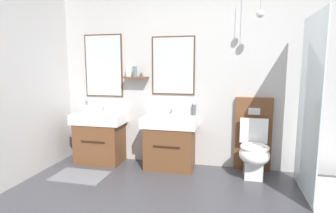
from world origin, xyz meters
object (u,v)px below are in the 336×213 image
toothbrush_cup (87,108)px  vanity_sink_right (170,141)px  toilet (253,147)px  shower_tray (334,160)px  soap_dispenser (194,110)px  vanity_sink_left (100,137)px

toothbrush_cup → vanity_sink_right: bearing=-6.6°
toilet → shower_tray: bearing=-28.6°
vanity_sink_right → shower_tray: bearing=-13.0°
vanity_sink_right → soap_dispenser: soap_dispenser is taller
vanity_sink_left → toothbrush_cup: toothbrush_cup is taller
vanity_sink_left → toilet: toilet is taller
soap_dispenser → shower_tray: 1.76m
toilet → toothbrush_cup: toilet is taller
toilet → shower_tray: shower_tray is taller
toothbrush_cup → soap_dispenser: (1.66, 0.01, 0.03)m
toilet → soap_dispenser: toilet is taller
shower_tray → toothbrush_cup: bearing=169.6°
soap_dispenser → shower_tray: shower_tray is taller
toothbrush_cup → soap_dispenser: 1.66m
vanity_sink_left → toothbrush_cup: bearing=152.0°
vanity_sink_left → soap_dispenser: soap_dispenser is taller
shower_tray → toilet: bearing=151.4°
vanity_sink_left → shower_tray: bearing=-8.4°
vanity_sink_left → toothbrush_cup: 0.52m
toilet → toothbrush_cup: size_ratio=5.21×
vanity_sink_left → vanity_sink_right: size_ratio=1.00×
vanity_sink_right → shower_tray: (1.90, -0.44, 0.03)m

